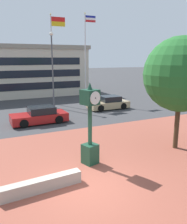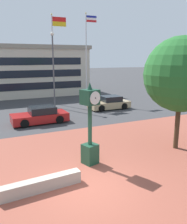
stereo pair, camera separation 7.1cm
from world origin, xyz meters
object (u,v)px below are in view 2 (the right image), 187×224
object	(u,v)px
car_street_near	(109,103)
street_lamp_post	(53,63)
flagpole_secondary	(87,54)
street_clock	(90,127)
flagpole_primary	(54,53)
car_street_mid	(40,116)
plaza_tree	(182,76)

from	to	relation	value
car_street_near	street_lamp_post	xyz separation A→B (m)	(-4.78, 2.89, 3.90)
car_street_near	flagpole_secondary	distance (m)	6.75
street_clock	flagpole_primary	bearing A→B (deg)	62.26
street_clock	car_street_near	size ratio (longest dim) A/B	0.96
street_clock	car_street_near	world-z (taller)	street_clock
flagpole_primary	flagpole_secondary	size ratio (longest dim) A/B	0.96
street_clock	flagpole_primary	world-z (taller)	flagpole_primary
car_street_mid	street_lamp_post	xyz separation A→B (m)	(2.64, 5.21, 3.90)
street_clock	car_street_near	distance (m)	12.75
car_street_mid	flagpole_primary	size ratio (longest dim) A/B	0.46
street_clock	street_lamp_post	bearing A→B (deg)	63.62
car_street_near	flagpole_primary	size ratio (longest dim) A/B	0.43
plaza_tree	flagpole_primary	distance (m)	15.70
flagpole_secondary	street_lamp_post	distance (m)	4.83
street_clock	plaza_tree	bearing A→B (deg)	-18.42
plaza_tree	flagpole_primary	xyz separation A→B (m)	(-2.65, 15.41, 1.42)
plaza_tree	car_street_near	bearing A→B (deg)	82.18
car_street_near	flagpole_primary	xyz separation A→B (m)	(-4.13, 4.67, 4.90)
car_street_mid	flagpole_primary	bearing A→B (deg)	-26.37
plaza_tree	car_street_mid	xyz separation A→B (m)	(-5.95, 8.42, -3.47)
car_street_near	flagpole_primary	distance (m)	7.92
car_street_near	street_lamp_post	distance (m)	6.81
street_clock	flagpole_primary	distance (m)	15.99
flagpole_secondary	street_clock	bearing A→B (deg)	-113.03
car_street_mid	street_clock	bearing A→B (deg)	-177.55
car_street_near	street_clock	bearing A→B (deg)	147.89
flagpole_secondary	plaza_tree	bearing A→B (deg)	-94.02
flagpole_secondary	car_street_near	bearing A→B (deg)	-85.21
car_street_near	street_lamp_post	bearing A→B (deg)	59.70
street_clock	car_street_near	xyz separation A→B (m)	(6.90, 10.65, -1.25)
flagpole_secondary	street_lamp_post	xyz separation A→B (m)	(-4.39, -1.78, -0.96)
car_street_near	flagpole_secondary	bearing A→B (deg)	5.64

